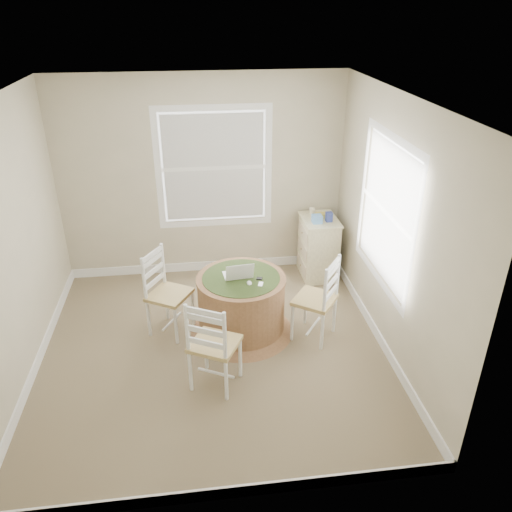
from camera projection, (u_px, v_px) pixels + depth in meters
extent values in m
cube|color=#807351|center=(214.00, 350.00, 5.33)|extent=(3.60, 3.60, 0.02)
cube|color=white|center=(202.00, 97.00, 4.12)|extent=(3.60, 3.60, 0.02)
cube|color=beige|center=(202.00, 179.00, 6.32)|extent=(3.60, 0.02, 2.60)
cube|color=beige|center=(222.00, 363.00, 3.13)|extent=(3.60, 0.02, 2.60)
cube|color=beige|center=(9.00, 251.00, 4.52)|extent=(0.02, 3.60, 2.60)
cube|color=beige|center=(392.00, 230.00, 4.93)|extent=(0.02, 3.60, 2.60)
cube|color=white|center=(207.00, 266.00, 6.87)|extent=(3.60, 0.02, 0.12)
cube|color=white|center=(227.00, 492.00, 3.72)|extent=(3.60, 0.02, 0.12)
cube|color=white|center=(39.00, 359.00, 5.09)|extent=(0.02, 3.60, 0.12)
cube|color=white|center=(376.00, 332.00, 5.50)|extent=(0.02, 3.60, 0.12)
cylinder|color=#936442|center=(241.00, 302.00, 5.46)|extent=(0.95, 0.95, 0.61)
cone|color=#936442|center=(242.00, 328.00, 5.62)|extent=(1.15, 1.15, 0.07)
cylinder|color=#936442|center=(241.00, 279.00, 5.33)|extent=(0.97, 0.97, 0.03)
cylinder|color=#36491F|center=(241.00, 278.00, 5.32)|extent=(0.83, 0.83, 0.01)
cone|color=#36491F|center=(241.00, 282.00, 5.34)|extent=(0.93, 0.93, 0.10)
cube|color=white|center=(238.00, 275.00, 5.37)|extent=(0.32, 0.24, 0.02)
cube|color=silver|center=(238.00, 274.00, 5.36)|extent=(0.26, 0.14, 0.00)
cube|color=black|center=(240.00, 272.00, 5.21)|extent=(0.30, 0.09, 0.19)
ellipsoid|color=white|center=(249.00, 283.00, 5.20)|extent=(0.08, 0.10, 0.03)
cube|color=#B7BABF|center=(261.00, 285.00, 5.19)|extent=(0.07, 0.10, 0.02)
cube|color=black|center=(259.00, 279.00, 5.28)|extent=(0.07, 0.07, 0.02)
cube|color=#F8F2BA|center=(318.00, 248.00, 6.60)|extent=(0.43, 0.59, 0.79)
cube|color=#F8F2BA|center=(320.00, 220.00, 6.41)|extent=(0.46, 0.62, 0.02)
cube|color=beige|center=(300.00, 265.00, 6.68)|extent=(0.02, 0.50, 0.17)
cube|color=beige|center=(301.00, 249.00, 6.57)|extent=(0.02, 0.50, 0.17)
cube|color=beige|center=(302.00, 233.00, 6.46)|extent=(0.02, 0.50, 0.17)
cube|color=#629BE0|center=(317.00, 219.00, 6.27)|extent=(0.12, 0.12, 0.10)
cube|color=gold|center=(322.00, 215.00, 6.43)|extent=(0.15, 0.10, 0.06)
cube|color=#313F94|center=(330.00, 217.00, 6.31)|extent=(0.08, 0.08, 0.12)
cylinder|color=beige|center=(311.00, 211.00, 6.53)|extent=(0.07, 0.07, 0.09)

